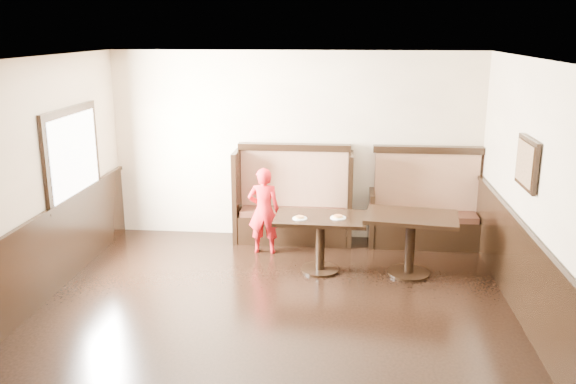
# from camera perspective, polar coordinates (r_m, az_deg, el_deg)

# --- Properties ---
(ground) EXTENTS (7.00, 7.00, 0.00)m
(ground) POSITION_cam_1_polar(r_m,az_deg,el_deg) (6.30, -2.27, -14.48)
(ground) COLOR black
(ground) RESTS_ON ground
(room_shell) EXTENTS (7.00, 7.00, 7.00)m
(room_shell) POSITION_cam_1_polar(r_m,az_deg,el_deg) (6.30, -4.69, -7.74)
(room_shell) COLOR beige
(room_shell) RESTS_ON ground
(booth_main) EXTENTS (1.75, 0.72, 1.45)m
(booth_main) POSITION_cam_1_polar(r_m,az_deg,el_deg) (9.12, 0.51, -1.33)
(booth_main) COLOR black
(booth_main) RESTS_ON ground
(booth_neighbor) EXTENTS (1.65, 0.72, 1.45)m
(booth_neighbor) POSITION_cam_1_polar(r_m,az_deg,el_deg) (9.18, 12.73, -1.91)
(booth_neighbor) COLOR black
(booth_neighbor) RESTS_ON ground
(table_main) EXTENTS (1.19, 0.76, 0.75)m
(table_main) POSITION_cam_1_polar(r_m,az_deg,el_deg) (7.95, 3.05, -3.51)
(table_main) COLOR black
(table_main) RESTS_ON ground
(table_neighbor) EXTENTS (1.25, 0.91, 0.81)m
(table_neighbor) POSITION_cam_1_polar(r_m,az_deg,el_deg) (7.97, 11.41, -3.53)
(table_neighbor) COLOR black
(table_neighbor) RESTS_ON ground
(child) EXTENTS (0.46, 0.31, 1.24)m
(child) POSITION_cam_1_polar(r_m,az_deg,el_deg) (8.58, -2.27, -1.76)
(child) COLOR red
(child) RESTS_ON ground
(pizza_plate_left) EXTENTS (0.19, 0.19, 0.03)m
(pizza_plate_left) POSITION_cam_1_polar(r_m,az_deg,el_deg) (7.79, 1.11, -2.43)
(pizza_plate_left) COLOR white
(pizza_plate_left) RESTS_ON table_main
(pizza_plate_right) EXTENTS (0.20, 0.20, 0.04)m
(pizza_plate_right) POSITION_cam_1_polar(r_m,az_deg,el_deg) (7.84, 4.71, -2.35)
(pizza_plate_right) COLOR white
(pizza_plate_right) RESTS_ON table_main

